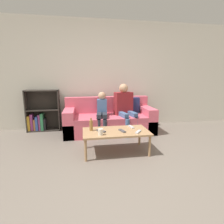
{
  "coord_description": "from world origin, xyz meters",
  "views": [
    {
      "loc": [
        -0.53,
        -1.92,
        1.27
      ],
      "look_at": [
        0.03,
        1.37,
        0.59
      ],
      "focal_mm": 28.0,
      "sensor_mm": 36.0,
      "label": 1
    }
  ],
  "objects_px": {
    "coffee_table": "(116,133)",
    "bottle": "(91,125)",
    "tv_remote_2": "(122,131)",
    "cup_near": "(101,132)",
    "couch": "(109,120)",
    "person_adult": "(125,105)",
    "person_child": "(102,111)",
    "tv_remote_0": "(101,131)",
    "tv_remote_1": "(131,127)",
    "bookshelf": "(42,114)",
    "tv_remote_3": "(138,132)"
  },
  "relations": [
    {
      "from": "couch",
      "to": "person_adult",
      "type": "relative_size",
      "value": 1.8
    },
    {
      "from": "bookshelf",
      "to": "person_adult",
      "type": "height_order",
      "value": "person_adult"
    },
    {
      "from": "tv_remote_2",
      "to": "couch",
      "type": "bearing_deg",
      "value": 75.0
    },
    {
      "from": "tv_remote_0",
      "to": "tv_remote_3",
      "type": "height_order",
      "value": "same"
    },
    {
      "from": "coffee_table",
      "to": "bottle",
      "type": "bearing_deg",
      "value": 168.64
    },
    {
      "from": "bottle",
      "to": "tv_remote_1",
      "type": "bearing_deg",
      "value": 5.2
    },
    {
      "from": "tv_remote_0",
      "to": "tv_remote_1",
      "type": "height_order",
      "value": "same"
    },
    {
      "from": "person_adult",
      "to": "tv_remote_1",
      "type": "relative_size",
      "value": 6.32
    },
    {
      "from": "person_child",
      "to": "tv_remote_3",
      "type": "relative_size",
      "value": 5.65
    },
    {
      "from": "person_adult",
      "to": "tv_remote_3",
      "type": "distance_m",
      "value": 1.23
    },
    {
      "from": "bookshelf",
      "to": "tv_remote_2",
      "type": "xyz_separation_m",
      "value": [
        1.6,
        -1.58,
        0.0
      ]
    },
    {
      "from": "cup_near",
      "to": "tv_remote_2",
      "type": "xyz_separation_m",
      "value": [
        0.37,
        0.12,
        -0.04
      ]
    },
    {
      "from": "coffee_table",
      "to": "tv_remote_1",
      "type": "bearing_deg",
      "value": 25.18
    },
    {
      "from": "coffee_table",
      "to": "tv_remote_1",
      "type": "height_order",
      "value": "tv_remote_1"
    },
    {
      "from": "tv_remote_0",
      "to": "person_child",
      "type": "bearing_deg",
      "value": 41.93
    },
    {
      "from": "person_child",
      "to": "tv_remote_0",
      "type": "xyz_separation_m",
      "value": [
        -0.13,
        -1.01,
        -0.14
      ]
    },
    {
      "from": "couch",
      "to": "cup_near",
      "type": "distance_m",
      "value": 1.35
    },
    {
      "from": "cup_near",
      "to": "tv_remote_2",
      "type": "distance_m",
      "value": 0.39
    },
    {
      "from": "cup_near",
      "to": "tv_remote_0",
      "type": "distance_m",
      "value": 0.18
    },
    {
      "from": "tv_remote_2",
      "to": "person_adult",
      "type": "bearing_deg",
      "value": 57.97
    },
    {
      "from": "cup_near",
      "to": "couch",
      "type": "bearing_deg",
      "value": 75.36
    },
    {
      "from": "person_child",
      "to": "tv_remote_3",
      "type": "bearing_deg",
      "value": -61.06
    },
    {
      "from": "tv_remote_1",
      "to": "tv_remote_3",
      "type": "distance_m",
      "value": 0.29
    },
    {
      "from": "tv_remote_1",
      "to": "couch",
      "type": "bearing_deg",
      "value": 95.06
    },
    {
      "from": "person_adult",
      "to": "tv_remote_2",
      "type": "height_order",
      "value": "person_adult"
    },
    {
      "from": "coffee_table",
      "to": "tv_remote_2",
      "type": "distance_m",
      "value": 0.12
    },
    {
      "from": "person_adult",
      "to": "person_child",
      "type": "height_order",
      "value": "person_adult"
    },
    {
      "from": "tv_remote_2",
      "to": "coffee_table",
      "type": "bearing_deg",
      "value": 134.82
    },
    {
      "from": "coffee_table",
      "to": "bottle",
      "type": "xyz_separation_m",
      "value": [
        -0.4,
        0.08,
        0.13
      ]
    },
    {
      "from": "tv_remote_1",
      "to": "bookshelf",
      "type": "bearing_deg",
      "value": 134.01
    },
    {
      "from": "person_adult",
      "to": "couch",
      "type": "bearing_deg",
      "value": 156.5
    },
    {
      "from": "bottle",
      "to": "cup_near",
      "type": "bearing_deg",
      "value": -62.63
    },
    {
      "from": "person_adult",
      "to": "tv_remote_0",
      "type": "bearing_deg",
      "value": -133.1
    },
    {
      "from": "person_child",
      "to": "tv_remote_3",
      "type": "height_order",
      "value": "person_child"
    },
    {
      "from": "couch",
      "to": "tv_remote_3",
      "type": "relative_size",
      "value": 12.11
    },
    {
      "from": "bookshelf",
      "to": "bottle",
      "type": "xyz_separation_m",
      "value": [
        1.1,
        -1.45,
        0.09
      ]
    },
    {
      "from": "tv_remote_1",
      "to": "bottle",
      "type": "bearing_deg",
      "value": 176.56
    },
    {
      "from": "person_adult",
      "to": "person_child",
      "type": "distance_m",
      "value": 0.54
    },
    {
      "from": "person_adult",
      "to": "tv_remote_3",
      "type": "height_order",
      "value": "person_adult"
    },
    {
      "from": "bottle",
      "to": "tv_remote_2",
      "type": "bearing_deg",
      "value": -15.11
    },
    {
      "from": "cup_near",
      "to": "tv_remote_2",
      "type": "bearing_deg",
      "value": 17.67
    },
    {
      "from": "coffee_table",
      "to": "person_child",
      "type": "bearing_deg",
      "value": 96.55
    },
    {
      "from": "coffee_table",
      "to": "tv_remote_3",
      "type": "relative_size",
      "value": 6.64
    },
    {
      "from": "person_child",
      "to": "tv_remote_1",
      "type": "xyz_separation_m",
      "value": [
        0.42,
        -0.86,
        -0.14
      ]
    },
    {
      "from": "tv_remote_0",
      "to": "tv_remote_2",
      "type": "bearing_deg",
      "value": -49.52
    },
    {
      "from": "person_child",
      "to": "cup_near",
      "type": "bearing_deg",
      "value": -90.38
    },
    {
      "from": "coffee_table",
      "to": "tv_remote_3",
      "type": "distance_m",
      "value": 0.38
    },
    {
      "from": "bookshelf",
      "to": "bottle",
      "type": "bearing_deg",
      "value": -52.72
    },
    {
      "from": "person_adult",
      "to": "tv_remote_2",
      "type": "distance_m",
      "value": 1.18
    },
    {
      "from": "couch",
      "to": "tv_remote_1",
      "type": "xyz_separation_m",
      "value": [
        0.24,
        -0.98,
        0.12
      ]
    }
  ]
}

